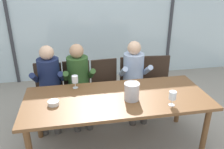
{
  "coord_description": "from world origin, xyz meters",
  "views": [
    {
      "loc": [
        -0.5,
        -2.39,
        2.1
      ],
      "look_at": [
        0.0,
        0.35,
        0.89
      ],
      "focal_mm": 36.39,
      "sensor_mm": 36.0,
      "label": 1
    }
  ],
  "objects": [
    {
      "name": "ground",
      "position": [
        0.0,
        1.0,
        0.0
      ],
      "size": [
        14.0,
        14.0,
        0.0
      ],
      "primitive_type": "plane",
      "color": "#9E9384"
    },
    {
      "name": "wine_glass_near_bucket",
      "position": [
        0.58,
        -0.3,
        0.86
      ],
      "size": [
        0.08,
        0.08,
        0.17
      ],
      "color": "silver",
      "rests_on": "dining_table"
    },
    {
      "name": "person_pale_blue_shirt",
      "position": [
        0.43,
        0.74,
        0.69
      ],
      "size": [
        0.46,
        0.61,
        1.2
      ],
      "rotation": [
        0.0,
        0.0,
        -0.01
      ],
      "color": "#9EB2D1",
      "rests_on": "ground"
    },
    {
      "name": "chair_right_of_center",
      "position": [
        0.46,
        0.9,
        0.52
      ],
      "size": [
        0.46,
        0.46,
        0.88
      ],
      "rotation": [
        0.0,
        0.0,
        -0.04
      ],
      "color": "#332319",
      "rests_on": "ground"
    },
    {
      "name": "chair_near_window_right",
      "position": [
        0.88,
        0.88,
        0.52
      ],
      "size": [
        0.49,
        0.49,
        0.88
      ],
      "rotation": [
        0.0,
        0.0,
        -0.11
      ],
      "color": "#332319",
      "rests_on": "ground"
    },
    {
      "name": "person_navy_polo",
      "position": [
        -0.87,
        0.74,
        0.69
      ],
      "size": [
        0.47,
        0.62,
        1.2
      ],
      "rotation": [
        0.0,
        0.0,
        -0.04
      ],
      "color": "#192347",
      "rests_on": "ground"
    },
    {
      "name": "ice_bucket_primary",
      "position": [
        0.16,
        -0.09,
        0.85
      ],
      "size": [
        0.19,
        0.19,
        0.21
      ],
      "color": "#B7B7BC",
      "rests_on": "dining_table"
    },
    {
      "name": "window_glass_panel",
      "position": [
        0.0,
        2.36,
        1.3
      ],
      "size": [
        7.46,
        0.03,
        2.6
      ],
      "primitive_type": "cube",
      "color": "silver",
      "rests_on": "ground"
    },
    {
      "name": "window_mullion_left",
      "position": [
        -1.68,
        2.34,
        1.3
      ],
      "size": [
        0.06,
        0.06,
        2.6
      ],
      "primitive_type": "cube",
      "color": "#38383D",
      "rests_on": "ground"
    },
    {
      "name": "chair_left_of_center",
      "position": [
        -0.47,
        0.87,
        0.52
      ],
      "size": [
        0.46,
        0.46,
        0.88
      ],
      "rotation": [
        0.0,
        0.0,
        -0.05
      ],
      "color": "#332319",
      "rests_on": "ground"
    },
    {
      "name": "chair_center",
      "position": [
        -0.01,
        0.87,
        0.52
      ],
      "size": [
        0.47,
        0.47,
        0.88
      ],
      "rotation": [
        0.0,
        0.0,
        0.08
      ],
      "color": "#332319",
      "rests_on": "ground"
    },
    {
      "name": "dining_table",
      "position": [
        0.0,
        0.0,
        0.67
      ],
      "size": [
        2.26,
        0.93,
        0.74
      ],
      "color": "brown",
      "rests_on": "ground"
    },
    {
      "name": "tasting_bowl",
      "position": [
        -0.76,
        -0.05,
        0.77
      ],
      "size": [
        0.13,
        0.13,
        0.05
      ],
      "primitive_type": "cylinder",
      "color": "silver",
      "rests_on": "dining_table"
    },
    {
      "name": "person_olive_shirt",
      "position": [
        -0.43,
        0.74,
        0.69
      ],
      "size": [
        0.48,
        0.62,
        1.2
      ],
      "rotation": [
        0.0,
        0.0,
        0.06
      ],
      "color": "#2D5123",
      "rests_on": "ground"
    },
    {
      "name": "hillside_vineyard",
      "position": [
        0.0,
        6.05,
        0.87
      ],
      "size": [
        13.46,
        2.4,
        1.74
      ],
      "primitive_type": "cube",
      "color": "#477A38",
      "rests_on": "ground"
    },
    {
      "name": "chair_near_curtain",
      "position": [
        -0.9,
        0.86,
        0.52
      ],
      "size": [
        0.48,
        0.48,
        0.88
      ],
      "rotation": [
        0.0,
        0.0,
        -0.08
      ],
      "color": "#332319",
      "rests_on": "ground"
    },
    {
      "name": "wine_glass_by_left_taster",
      "position": [
        -0.49,
        0.34,
        0.86
      ],
      "size": [
        0.08,
        0.08,
        0.17
      ],
      "color": "silver",
      "rests_on": "dining_table"
    },
    {
      "name": "window_mullion_right",
      "position": [
        1.68,
        2.34,
        1.3
      ],
      "size": [
        0.06,
        0.06,
        2.6
      ],
      "primitive_type": "cube",
      "color": "#38383D",
      "rests_on": "ground"
    }
  ]
}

